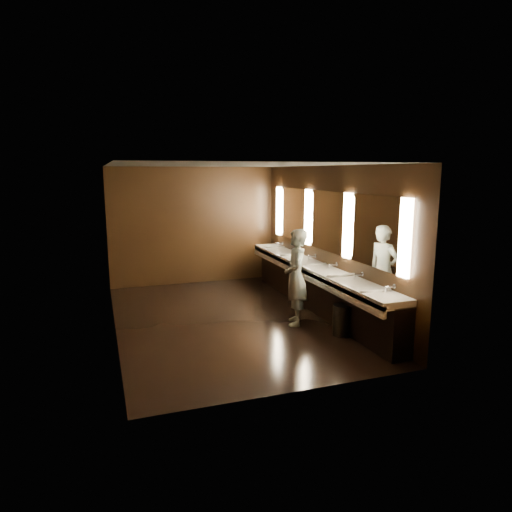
# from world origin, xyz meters

# --- Properties ---
(floor) EXTENTS (6.00, 6.00, 0.00)m
(floor) POSITION_xyz_m (0.00, 0.00, 0.00)
(floor) COLOR black
(floor) RESTS_ON ground
(ceiling) EXTENTS (4.00, 6.00, 0.02)m
(ceiling) POSITION_xyz_m (0.00, 0.00, 2.80)
(ceiling) COLOR #2D2D2B
(ceiling) RESTS_ON wall_back
(wall_back) EXTENTS (4.00, 0.02, 2.80)m
(wall_back) POSITION_xyz_m (0.00, 3.00, 1.40)
(wall_back) COLOR black
(wall_back) RESTS_ON floor
(wall_front) EXTENTS (4.00, 0.02, 2.80)m
(wall_front) POSITION_xyz_m (0.00, -3.00, 1.40)
(wall_front) COLOR black
(wall_front) RESTS_ON floor
(wall_left) EXTENTS (0.02, 6.00, 2.80)m
(wall_left) POSITION_xyz_m (-2.00, 0.00, 1.40)
(wall_left) COLOR black
(wall_left) RESTS_ON floor
(wall_right) EXTENTS (0.02, 6.00, 2.80)m
(wall_right) POSITION_xyz_m (2.00, 0.00, 1.40)
(wall_right) COLOR black
(wall_right) RESTS_ON floor
(sink_counter) EXTENTS (0.55, 5.40, 1.01)m
(sink_counter) POSITION_xyz_m (1.79, 0.00, 0.50)
(sink_counter) COLOR black
(sink_counter) RESTS_ON floor
(mirror_band) EXTENTS (0.06, 5.03, 1.15)m
(mirror_band) POSITION_xyz_m (1.98, -0.00, 1.75)
(mirror_band) COLOR #FFE5B8
(mirror_band) RESTS_ON wall_right
(person) EXTENTS (0.59, 0.72, 1.71)m
(person) POSITION_xyz_m (1.06, -0.63, 0.85)
(person) COLOR #7CADBA
(person) RESTS_ON floor
(trash_bin) EXTENTS (0.37, 0.37, 0.51)m
(trash_bin) POSITION_xyz_m (1.58, -1.41, 0.25)
(trash_bin) COLOR #232326
(trash_bin) RESTS_ON floor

